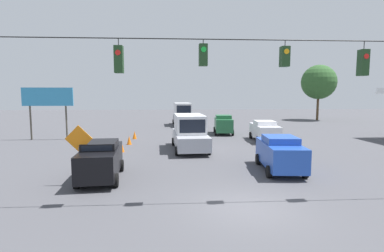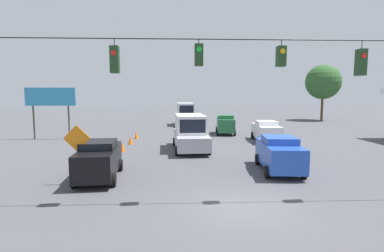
# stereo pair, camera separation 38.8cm
# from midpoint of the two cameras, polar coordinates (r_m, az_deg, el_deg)

# --- Properties ---
(ground_plane) EXTENTS (140.00, 140.00, 0.00)m
(ground_plane) POSITION_cam_midpoint_polar(r_m,az_deg,el_deg) (11.89, 9.46, -15.11)
(ground_plane) COLOR #47474C
(overhead_signal_span) EXTENTS (23.67, 0.38, 7.20)m
(overhead_signal_span) POSITION_cam_midpoint_polar(r_m,az_deg,el_deg) (11.94, 8.89, 7.25)
(overhead_signal_span) COLOR #939399
(overhead_signal_span) RESTS_ON ground_plane
(sedan_blue_crossing_near) EXTENTS (2.37, 4.69, 1.94)m
(sedan_blue_crossing_near) POSITION_cam_midpoint_polar(r_m,az_deg,el_deg) (17.42, 15.77, -4.92)
(sedan_blue_crossing_near) COLOR #234CB2
(sedan_blue_crossing_near) RESTS_ON ground_plane
(box_truck_grey_withflow_deep) EXTENTS (2.80, 6.58, 3.03)m
(box_truck_grey_withflow_deep) POSITION_cam_midpoint_polar(r_m,az_deg,el_deg) (40.72, -2.09, 2.22)
(box_truck_grey_withflow_deep) COLOR slate
(box_truck_grey_withflow_deep) RESTS_ON ground_plane
(sedan_black_parked_shoulder) EXTENTS (2.24, 4.59, 1.93)m
(sedan_black_parked_shoulder) POSITION_cam_midpoint_polar(r_m,az_deg,el_deg) (15.87, -17.65, -6.08)
(sedan_black_parked_shoulder) COLOR black
(sedan_black_parked_shoulder) RESTS_ON ground_plane
(box_truck_silver_withflow_mid) EXTENTS (2.78, 6.44, 2.68)m
(box_truck_silver_withflow_mid) POSITION_cam_midpoint_polar(r_m,az_deg,el_deg) (23.04, -0.94, -1.22)
(box_truck_silver_withflow_mid) COLOR #A8AAB2
(box_truck_silver_withflow_mid) RESTS_ON ground_plane
(sedan_green_oncoming_deep) EXTENTS (2.25, 4.03, 2.03)m
(sedan_green_oncoming_deep) POSITION_cam_midpoint_polar(r_m,az_deg,el_deg) (32.06, 5.66, 0.34)
(sedan_green_oncoming_deep) COLOR #236038
(sedan_green_oncoming_deep) RESTS_ON ground_plane
(sedan_white_oncoming_far) EXTENTS (2.28, 4.62, 1.84)m
(sedan_white_oncoming_far) POSITION_cam_midpoint_polar(r_m,az_deg,el_deg) (27.96, 13.26, -0.83)
(sedan_white_oncoming_far) COLOR silver
(sedan_white_oncoming_far) RESTS_ON ground_plane
(traffic_cone_nearest) EXTENTS (0.40, 0.40, 0.74)m
(traffic_cone_nearest) POSITION_cam_midpoint_polar(r_m,az_deg,el_deg) (16.84, -17.05, -7.59)
(traffic_cone_nearest) COLOR orange
(traffic_cone_nearest) RESTS_ON ground_plane
(traffic_cone_second) EXTENTS (0.40, 0.40, 0.74)m
(traffic_cone_second) POSITION_cam_midpoint_polar(r_m,az_deg,el_deg) (19.98, -15.13, -5.38)
(traffic_cone_second) COLOR orange
(traffic_cone_second) RESTS_ON ground_plane
(traffic_cone_third) EXTENTS (0.40, 0.40, 0.74)m
(traffic_cone_third) POSITION_cam_midpoint_polar(r_m,az_deg,el_deg) (22.80, -13.73, -3.92)
(traffic_cone_third) COLOR orange
(traffic_cone_third) RESTS_ON ground_plane
(traffic_cone_fourth) EXTENTS (0.40, 0.40, 0.74)m
(traffic_cone_fourth) POSITION_cam_midpoint_polar(r_m,az_deg,el_deg) (25.96, -12.30, -2.67)
(traffic_cone_fourth) COLOR orange
(traffic_cone_fourth) RESTS_ON ground_plane
(traffic_cone_fifth) EXTENTS (0.40, 0.40, 0.74)m
(traffic_cone_fifth) POSITION_cam_midpoint_polar(r_m,az_deg,el_deg) (29.08, -11.26, -1.70)
(traffic_cone_fifth) COLOR orange
(traffic_cone_fifth) RESTS_ON ground_plane
(roadside_billboard) EXTENTS (4.66, 0.16, 4.86)m
(roadside_billboard) POSITION_cam_midpoint_polar(r_m,az_deg,el_deg) (31.08, -26.13, 4.38)
(roadside_billboard) COLOR #4C473D
(roadside_billboard) RESTS_ON ground_plane
(work_zone_sign) EXTENTS (1.27, 0.06, 2.84)m
(work_zone_sign) POSITION_cam_midpoint_polar(r_m,az_deg,el_deg) (15.06, -21.44, -3.08)
(work_zone_sign) COLOR slate
(work_zone_sign) RESTS_ON ground_plane
(tree_horizon_left) EXTENTS (5.51, 5.51, 8.92)m
(tree_horizon_left) POSITION_cam_midpoint_polar(r_m,az_deg,el_deg) (52.81, 22.80, 7.71)
(tree_horizon_left) COLOR #4C3823
(tree_horizon_left) RESTS_ON ground_plane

